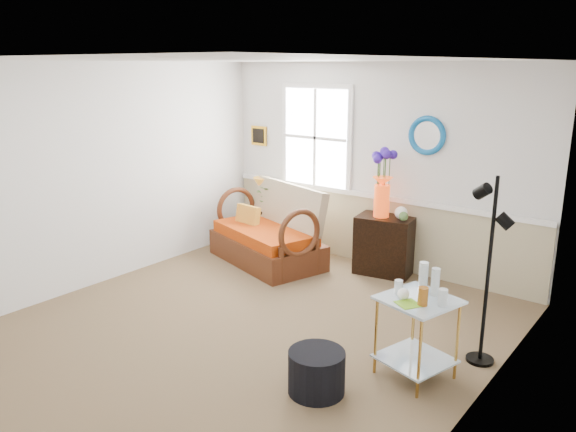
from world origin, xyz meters
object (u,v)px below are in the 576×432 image
Objects in this scene: loveseat at (267,225)px; ottoman at (316,372)px; lamp_stand at (263,226)px; side_table at (416,338)px; floor_lamp at (488,273)px; cabinet at (385,245)px.

loveseat is 3.40× the size of ottoman.
lamp_stand is 3.89m from side_table.
floor_lamp is at bearing 1.77° from loveseat.
loveseat reaches higher than cabinet.
cabinet is 2.30m from floor_lamp.
cabinet reaches higher than side_table.
lamp_stand is 0.32× the size of floor_lamp.
ottoman is at bearing -126.23° from side_table.
cabinet reaches higher than ottoman.
floor_lamp is at bearing 55.87° from ottoman.
side_table is 0.90m from ottoman.
ottoman is at bearing -103.97° from floor_lamp.
side_table is 0.42× the size of floor_lamp.
ottoman is (-0.88, -1.29, -0.66)m from floor_lamp.
lamp_stand is 1.97m from cabinet.
ottoman is (2.30, -2.14, -0.33)m from loveseat.
lamp_stand is at bearing 151.13° from loveseat.
loveseat is 0.93× the size of floor_lamp.
side_table reaches higher than lamp_stand.
floor_lamp reaches higher than side_table.
loveseat is 3.17m from side_table.
floor_lamp reaches higher than ottoman.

